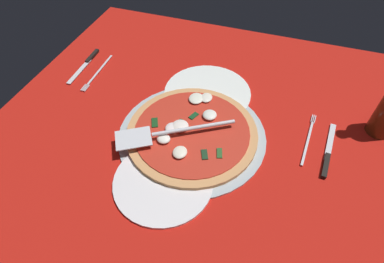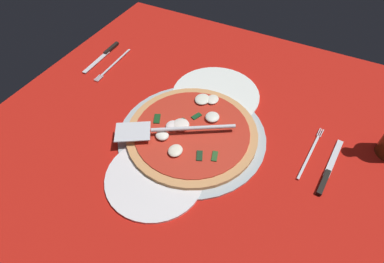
{
  "view_description": "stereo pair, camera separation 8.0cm",
  "coord_description": "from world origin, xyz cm",
  "px_view_note": "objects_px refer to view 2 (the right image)",
  "views": [
    {
      "loc": [
        -51.13,
        -16.27,
        61.81
      ],
      "look_at": [
        -0.7,
        0.73,
        1.97
      ],
      "focal_mm": 28.78,
      "sensor_mm": 36.0,
      "label": 1
    },
    {
      "loc": [
        -48.01,
        -23.64,
        61.81
      ],
      "look_at": [
        -0.7,
        0.73,
        1.97
      ],
      "focal_mm": 28.78,
      "sensor_mm": 36.0,
      "label": 2
    }
  ],
  "objects_px": {
    "place_setting_near": "(319,163)",
    "pizza_server": "(166,129)",
    "dinner_plate_right": "(216,95)",
    "place_setting_far": "(109,60)",
    "pizza": "(192,131)",
    "dinner_plate_left": "(155,177)"
  },
  "relations": [
    {
      "from": "dinner_plate_right",
      "to": "place_setting_near",
      "type": "height_order",
      "value": "place_setting_near"
    },
    {
      "from": "pizza_server",
      "to": "place_setting_far",
      "type": "distance_m",
      "value": 0.41
    },
    {
      "from": "dinner_plate_left",
      "to": "dinner_plate_right",
      "type": "distance_m",
      "value": 0.33
    },
    {
      "from": "dinner_plate_left",
      "to": "dinner_plate_right",
      "type": "bearing_deg",
      "value": -1.26
    },
    {
      "from": "place_setting_far",
      "to": "dinner_plate_right",
      "type": "bearing_deg",
      "value": 88.77
    },
    {
      "from": "pizza",
      "to": "pizza_server",
      "type": "bearing_deg",
      "value": 130.01
    },
    {
      "from": "dinner_plate_left",
      "to": "place_setting_far",
      "type": "bearing_deg",
      "value": 49.64
    },
    {
      "from": "dinner_plate_left",
      "to": "pizza",
      "type": "distance_m",
      "value": 0.16
    },
    {
      "from": "dinner_plate_right",
      "to": "pizza",
      "type": "distance_m",
      "value": 0.17
    },
    {
      "from": "pizza",
      "to": "place_setting_near",
      "type": "relative_size",
      "value": 1.64
    },
    {
      "from": "dinner_plate_right",
      "to": "dinner_plate_left",
      "type": "bearing_deg",
      "value": 178.74
    },
    {
      "from": "dinner_plate_left",
      "to": "place_setting_near",
      "type": "xyz_separation_m",
      "value": [
        0.22,
        -0.34,
        -0.0
      ]
    },
    {
      "from": "place_setting_near",
      "to": "pizza",
      "type": "bearing_deg",
      "value": 106.44
    },
    {
      "from": "place_setting_near",
      "to": "pizza_server",
      "type": "bearing_deg",
      "value": 111.15
    },
    {
      "from": "pizza_server",
      "to": "pizza",
      "type": "bearing_deg",
      "value": -171.04
    },
    {
      "from": "dinner_plate_left",
      "to": "pizza_server",
      "type": "relative_size",
      "value": 0.84
    },
    {
      "from": "pizza_server",
      "to": "place_setting_far",
      "type": "relative_size",
      "value": 1.37
    },
    {
      "from": "place_setting_near",
      "to": "place_setting_far",
      "type": "bearing_deg",
      "value": 86.97
    },
    {
      "from": "pizza_server",
      "to": "place_setting_far",
      "type": "height_order",
      "value": "pizza_server"
    },
    {
      "from": "dinner_plate_right",
      "to": "place_setting_near",
      "type": "distance_m",
      "value": 0.35
    },
    {
      "from": "pizza_server",
      "to": "place_setting_near",
      "type": "distance_m",
      "value": 0.39
    },
    {
      "from": "dinner_plate_right",
      "to": "pizza_server",
      "type": "relative_size",
      "value": 0.93
    }
  ]
}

